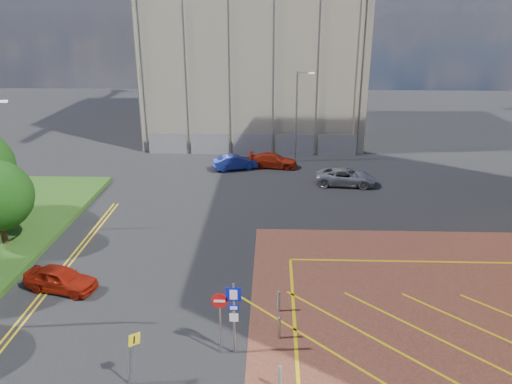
# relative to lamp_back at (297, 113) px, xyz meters

# --- Properties ---
(ground) EXTENTS (140.00, 140.00, 0.00)m
(ground) POSITION_rel_lamp_back_xyz_m (-4.08, -28.00, -4.36)
(ground) COLOR black
(ground) RESTS_ON ground
(lamp_back) EXTENTS (1.53, 0.16, 8.00)m
(lamp_back) POSITION_rel_lamp_back_xyz_m (0.00, 0.00, 0.00)
(lamp_back) COLOR #9EA0A8
(lamp_back) RESTS_ON ground
(sign_cluster) EXTENTS (1.17, 0.12, 3.20)m
(sign_cluster) POSITION_rel_lamp_back_xyz_m (-3.78, -27.02, -2.41)
(sign_cluster) COLOR #9EA0A8
(sign_cluster) RESTS_ON ground
(warning_sign) EXTENTS (0.61, 0.39, 2.25)m
(warning_sign) POSITION_rel_lamp_back_xyz_m (-7.14, -28.91, -2.93)
(warning_sign) COLOR #9EA0A8
(warning_sign) RESTS_ON ground
(construction_building) EXTENTS (21.20, 19.20, 22.00)m
(construction_building) POSITION_rel_lamp_back_xyz_m (-4.08, 12.00, 6.64)
(construction_building) COLOR #9F9482
(construction_building) RESTS_ON ground
(construction_fence) EXTENTS (21.60, 0.06, 2.00)m
(construction_fence) POSITION_rel_lamp_back_xyz_m (-3.08, 2.00, -3.36)
(construction_fence) COLOR gray
(construction_fence) RESTS_ON ground
(car_red_left) EXTENTS (3.88, 2.32, 1.24)m
(car_red_left) POSITION_rel_lamp_back_xyz_m (-12.47, -22.49, -3.74)
(car_red_left) COLOR #A71E0E
(car_red_left) RESTS_ON ground
(car_blue_back) EXTENTS (4.04, 2.54, 1.26)m
(car_blue_back) POSITION_rel_lamp_back_xyz_m (-5.36, -2.65, -3.73)
(car_blue_back) COLOR navy
(car_blue_back) RESTS_ON ground
(car_red_back) EXTENTS (4.38, 2.24, 1.22)m
(car_red_back) POSITION_rel_lamp_back_xyz_m (-2.08, -1.95, -3.75)
(car_red_back) COLOR #B8280F
(car_red_back) RESTS_ON ground
(car_silver_back) EXTENTS (4.90, 2.65, 1.31)m
(car_silver_back) POSITION_rel_lamp_back_xyz_m (3.60, -6.38, -3.71)
(car_silver_back) COLOR #9B9BA1
(car_silver_back) RESTS_ON ground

